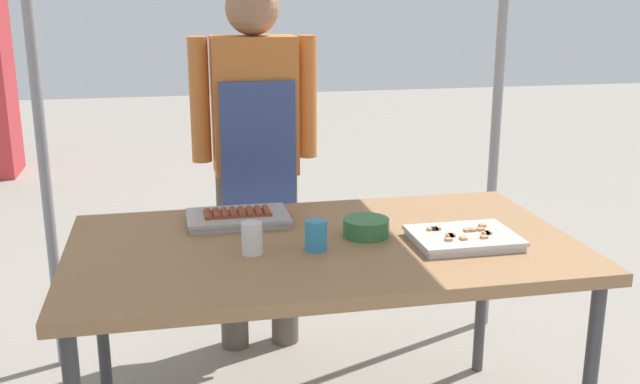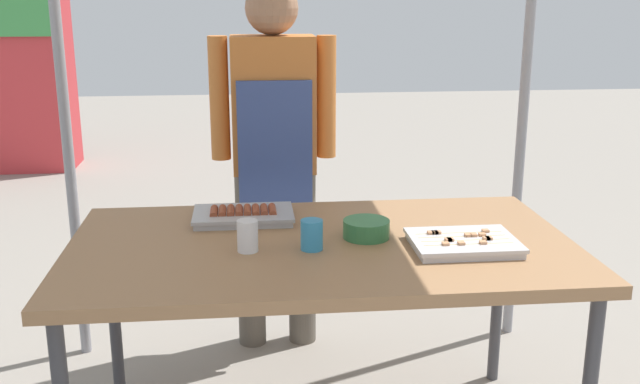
{
  "view_description": "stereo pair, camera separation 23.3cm",
  "coord_description": "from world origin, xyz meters",
  "px_view_note": "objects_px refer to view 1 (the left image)",
  "views": [
    {
      "loc": [
        -0.46,
        -2.15,
        1.52
      ],
      "look_at": [
        0.0,
        0.05,
        0.9
      ],
      "focal_mm": 41.03,
      "sensor_mm": 36.0,
      "label": 1
    },
    {
      "loc": [
        -0.23,
        -2.19,
        1.52
      ],
      "look_at": [
        0.0,
        0.05,
        0.9
      ],
      "focal_mm": 41.03,
      "sensor_mm": 36.0,
      "label": 2
    }
  ],
  "objects_px": {
    "stall_table": "(323,257)",
    "vendor_woman": "(255,141)",
    "tray_grilled_sausages": "(238,217)",
    "condiment_bowl": "(366,227)",
    "drink_cup_by_wok": "(252,238)",
    "tray_meat_skewers": "(463,238)",
    "drink_cup_near_edge": "(316,235)"
  },
  "relations": [
    {
      "from": "stall_table",
      "to": "vendor_woman",
      "type": "xyz_separation_m",
      "value": [
        -0.11,
        0.81,
        0.22
      ]
    },
    {
      "from": "tray_grilled_sausages",
      "to": "condiment_bowl",
      "type": "height_order",
      "value": "condiment_bowl"
    },
    {
      "from": "condiment_bowl",
      "to": "drink_cup_by_wok",
      "type": "height_order",
      "value": "drink_cup_by_wok"
    },
    {
      "from": "stall_table",
      "to": "drink_cup_by_wok",
      "type": "distance_m",
      "value": 0.26
    },
    {
      "from": "tray_grilled_sausages",
      "to": "vendor_woman",
      "type": "xyz_separation_m",
      "value": [
        0.13,
        0.56,
        0.15
      ]
    },
    {
      "from": "condiment_bowl",
      "to": "drink_cup_by_wok",
      "type": "bearing_deg",
      "value": -166.78
    },
    {
      "from": "tray_meat_skewers",
      "to": "drink_cup_near_edge",
      "type": "height_order",
      "value": "drink_cup_near_edge"
    },
    {
      "from": "stall_table",
      "to": "vendor_woman",
      "type": "height_order",
      "value": "vendor_woman"
    },
    {
      "from": "tray_meat_skewers",
      "to": "drink_cup_by_wok",
      "type": "distance_m",
      "value": 0.67
    },
    {
      "from": "stall_table",
      "to": "condiment_bowl",
      "type": "relative_size",
      "value": 10.64
    },
    {
      "from": "stall_table",
      "to": "tray_meat_skewers",
      "type": "distance_m",
      "value": 0.45
    },
    {
      "from": "tray_meat_skewers",
      "to": "condiment_bowl",
      "type": "xyz_separation_m",
      "value": [
        -0.28,
        0.13,
        0.01
      ]
    },
    {
      "from": "tray_meat_skewers",
      "to": "drink_cup_near_edge",
      "type": "relative_size",
      "value": 3.45
    },
    {
      "from": "tray_grilled_sausages",
      "to": "drink_cup_by_wok",
      "type": "height_order",
      "value": "drink_cup_by_wok"
    },
    {
      "from": "condiment_bowl",
      "to": "drink_cup_by_wok",
      "type": "relative_size",
      "value": 1.53
    },
    {
      "from": "stall_table",
      "to": "condiment_bowl",
      "type": "xyz_separation_m",
      "value": [
        0.15,
        0.02,
        0.08
      ]
    },
    {
      "from": "tray_meat_skewers",
      "to": "drink_cup_near_edge",
      "type": "bearing_deg",
      "value": 175.39
    },
    {
      "from": "tray_grilled_sausages",
      "to": "condiment_bowl",
      "type": "bearing_deg",
      "value": -29.53
    },
    {
      "from": "tray_meat_skewers",
      "to": "stall_table",
      "type": "bearing_deg",
      "value": 166.07
    },
    {
      "from": "drink_cup_near_edge",
      "to": "drink_cup_by_wok",
      "type": "xyz_separation_m",
      "value": [
        -0.2,
        0.0,
        0.0
      ]
    },
    {
      "from": "tray_meat_skewers",
      "to": "drink_cup_near_edge",
      "type": "distance_m",
      "value": 0.47
    },
    {
      "from": "stall_table",
      "to": "tray_grilled_sausages",
      "type": "height_order",
      "value": "tray_grilled_sausages"
    },
    {
      "from": "stall_table",
      "to": "tray_grilled_sausages",
      "type": "relative_size",
      "value": 4.64
    },
    {
      "from": "tray_grilled_sausages",
      "to": "drink_cup_by_wok",
      "type": "bearing_deg",
      "value": -87.67
    },
    {
      "from": "stall_table",
      "to": "drink_cup_by_wok",
      "type": "height_order",
      "value": "drink_cup_by_wok"
    },
    {
      "from": "tray_grilled_sausages",
      "to": "tray_meat_skewers",
      "type": "relative_size",
      "value": 1.06
    },
    {
      "from": "condiment_bowl",
      "to": "drink_cup_by_wok",
      "type": "xyz_separation_m",
      "value": [
        -0.38,
        -0.09,
        0.02
      ]
    },
    {
      "from": "stall_table",
      "to": "condiment_bowl",
      "type": "height_order",
      "value": "condiment_bowl"
    },
    {
      "from": "drink_cup_near_edge",
      "to": "tray_grilled_sausages",
      "type": "bearing_deg",
      "value": 123.37
    },
    {
      "from": "stall_table",
      "to": "tray_grilled_sausages",
      "type": "xyz_separation_m",
      "value": [
        -0.25,
        0.25,
        0.07
      ]
    },
    {
      "from": "drink_cup_by_wok",
      "to": "tray_grilled_sausages",
      "type": "bearing_deg",
      "value": 92.33
    },
    {
      "from": "tray_meat_skewers",
      "to": "vendor_woman",
      "type": "bearing_deg",
      "value": 120.78
    }
  ]
}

